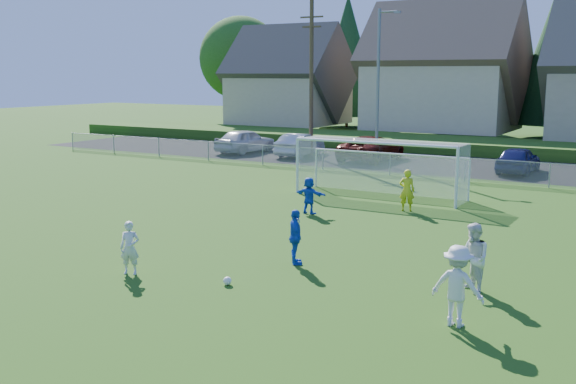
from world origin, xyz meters
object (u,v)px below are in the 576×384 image
at_px(car_e, 518,160).
at_px(player_white_a, 130,248).
at_px(player_white_b, 473,258).
at_px(player_blue_b, 309,195).
at_px(player_blue_a, 295,237).
at_px(soccer_ball, 227,281).
at_px(player_white_c, 457,286).
at_px(goalkeeper, 407,190).
at_px(car_a, 245,141).
at_px(car_b, 300,145).
at_px(soccer_goal, 382,159).
at_px(car_c, 372,148).

bearing_deg(car_e, player_white_a, 79.72).
bearing_deg(car_e, player_white_b, 100.20).
distance_m(player_blue_b, car_e, 15.78).
relative_size(player_blue_a, car_e, 0.37).
bearing_deg(player_blue_b, soccer_ball, 111.07).
xyz_separation_m(player_white_c, car_e, (-3.77, 23.75, -0.16)).
bearing_deg(goalkeeper, player_blue_b, 21.12).
relative_size(player_white_b, car_a, 0.36).
xyz_separation_m(player_blue_a, car_a, (-16.45, 21.74, 0.03)).
xyz_separation_m(player_blue_b, car_b, (-9.30, 15.68, 0.03)).
xyz_separation_m(soccer_ball, soccer_goal, (-1.59, 13.77, 1.52)).
distance_m(goalkeeper, car_a, 21.03).
xyz_separation_m(player_white_a, car_b, (-8.98, 25.07, 0.01)).
xyz_separation_m(player_blue_a, player_blue_b, (-3.03, 6.31, -0.08)).
xyz_separation_m(soccer_ball, car_a, (-15.92, 24.29, 0.70)).
relative_size(car_a, car_c, 0.86).
height_order(car_a, car_e, car_a).
bearing_deg(car_a, car_b, -169.66).
xyz_separation_m(player_blue_a, car_c, (-7.36, 22.17, -0.02)).
relative_size(player_white_c, car_c, 0.32).
bearing_deg(player_blue_b, car_e, -101.52).
relative_size(soccer_ball, car_b, 0.05).
xyz_separation_m(player_white_b, soccer_goal, (-7.11, 11.16, 0.76)).
distance_m(player_white_b, car_a, 30.49).
distance_m(player_white_a, player_blue_a, 4.55).
height_order(player_white_a, player_white_c, player_white_c).
bearing_deg(car_c, goalkeeper, 120.30).
bearing_deg(player_blue_b, player_white_c, 139.31).
xyz_separation_m(player_white_a, soccer_goal, (1.23, 14.30, 0.90)).
bearing_deg(goalkeeper, car_a, -55.05).
bearing_deg(player_white_b, player_blue_a, -130.19).
distance_m(player_white_a, player_white_c, 8.70).
distance_m(soccer_ball, player_white_a, 2.93).
relative_size(player_white_b, car_c, 0.31).
height_order(player_white_c, goalkeeper, player_white_c).
bearing_deg(player_white_b, player_white_c, -33.29).
distance_m(car_b, car_e, 13.89).
distance_m(soccer_ball, soccer_goal, 13.95).
relative_size(player_blue_a, car_a, 0.33).
height_order(player_blue_b, car_e, car_e).
bearing_deg(car_e, goalkeeper, 84.21).
xyz_separation_m(player_white_c, car_b, (-17.64, 24.33, -0.15)).
distance_m(player_white_b, car_e, 21.62).
distance_m(player_blue_b, car_a, 20.45).
xyz_separation_m(player_blue_b, soccer_goal, (0.91, 4.91, 0.92)).
height_order(soccer_ball, goalkeeper, goalkeeper).
bearing_deg(soccer_ball, car_a, 123.24).
bearing_deg(player_white_a, goalkeeper, 47.82).
bearing_deg(goalkeeper, soccer_ball, 70.52).
bearing_deg(car_c, car_a, 4.39).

